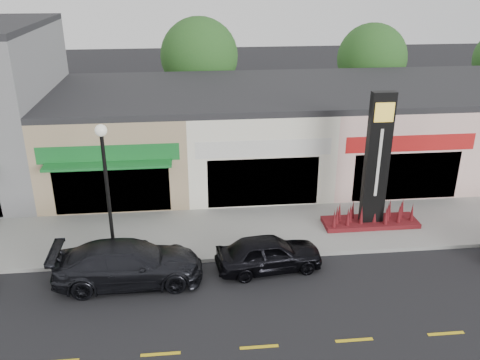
{
  "coord_description": "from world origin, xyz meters",
  "views": [
    {
      "loc": [
        -4.86,
        -15.23,
        10.77
      ],
      "look_at": [
        -2.86,
        4.0,
        2.63
      ],
      "focal_mm": 38.0,
      "sensor_mm": 36.0,
      "label": 1
    }
  ],
  "objects_px": {
    "car_dark_sedan": "(128,263)",
    "lamp_west_near": "(106,180)",
    "car_black_sedan": "(269,253)",
    "pylon_sign": "(375,180)"
  },
  "relations": [
    {
      "from": "car_dark_sedan",
      "to": "car_black_sedan",
      "type": "bearing_deg",
      "value": -87.43
    },
    {
      "from": "car_dark_sedan",
      "to": "car_black_sedan",
      "type": "xyz_separation_m",
      "value": [
        5.25,
        0.32,
        -0.09
      ]
    },
    {
      "from": "lamp_west_near",
      "to": "car_dark_sedan",
      "type": "relative_size",
      "value": 1.01
    },
    {
      "from": "pylon_sign",
      "to": "car_black_sedan",
      "type": "distance_m",
      "value": 6.01
    },
    {
      "from": "lamp_west_near",
      "to": "car_black_sedan",
      "type": "xyz_separation_m",
      "value": [
        5.97,
        -1.19,
        -2.79
      ]
    },
    {
      "from": "car_dark_sedan",
      "to": "lamp_west_near",
      "type": "bearing_deg",
      "value": 24.68
    },
    {
      "from": "car_black_sedan",
      "to": "pylon_sign",
      "type": "bearing_deg",
      "value": -66.97
    },
    {
      "from": "lamp_west_near",
      "to": "car_dark_sedan",
      "type": "bearing_deg",
      "value": -64.4
    },
    {
      "from": "pylon_sign",
      "to": "car_dark_sedan",
      "type": "bearing_deg",
      "value": -162.7
    },
    {
      "from": "car_dark_sedan",
      "to": "car_black_sedan",
      "type": "height_order",
      "value": "car_dark_sedan"
    }
  ]
}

